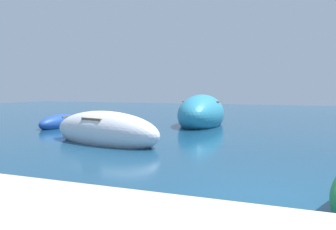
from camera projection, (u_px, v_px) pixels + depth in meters
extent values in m
plane|color=navy|center=(271.00, 199.00, 6.62)|extent=(80.00, 80.00, 0.00)
ellipsoid|color=white|center=(105.00, 132.00, 13.50)|extent=(5.27, 2.96, 1.49)
cube|color=brown|center=(105.00, 118.00, 13.47)|extent=(1.33, 1.55, 0.08)
ellipsoid|color=teal|center=(202.00, 114.00, 20.20)|extent=(3.27, 6.18, 2.12)
cube|color=brown|center=(202.00, 102.00, 20.15)|extent=(2.05, 1.46, 0.08)
ellipsoid|color=#1E479E|center=(61.00, 123.00, 18.99)|extent=(1.09, 3.21, 0.86)
cube|color=brown|center=(61.00, 117.00, 18.97)|extent=(0.79, 0.67, 0.08)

